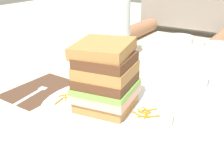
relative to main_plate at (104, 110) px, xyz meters
The scene contains 24 objects.
ground_plane 0.03m from the main_plate, 78.45° to the left, with size 3.00×3.00×0.00m, color beige.
main_plate is the anchor object (origin of this frame).
sandwich 0.08m from the main_plate, 152.45° to the left, with size 0.13×0.13×0.14m.
carrot_shred_0 0.11m from the main_plate, behind, with size 0.00×0.00×0.03m, color orange.
carrot_shred_1 0.07m from the main_plate, 167.30° to the right, with size 0.00×0.00×0.02m, color orange.
carrot_shred_2 0.10m from the main_plate, 158.17° to the right, with size 0.00×0.00×0.03m, color orange.
carrot_shred_3 0.10m from the main_plate, 169.39° to the right, with size 0.00×0.00×0.03m, color orange.
carrot_shred_4 0.09m from the main_plate, behind, with size 0.00×0.00×0.02m, color orange.
carrot_shred_5 0.10m from the main_plate, 21.95° to the left, with size 0.00×0.00×0.03m, color orange.
carrot_shred_6 0.09m from the main_plate, 20.63° to the left, with size 0.00×0.00×0.03m, color orange.
carrot_shred_7 0.08m from the main_plate, ahead, with size 0.00×0.00×0.03m, color orange.
carrot_shred_8 0.11m from the main_plate, ahead, with size 0.00×0.00×0.03m, color orange.
carrot_shred_9 0.08m from the main_plate, 17.98° to the left, with size 0.00×0.00×0.02m, color orange.
carrot_shred_10 0.09m from the main_plate, 11.46° to the left, with size 0.00×0.00×0.02m, color orange.
carrot_shred_11 0.08m from the main_plate, 12.19° to the left, with size 0.00×0.00×0.03m, color orange.
carrot_shred_12 0.09m from the main_plate, ahead, with size 0.00×0.00×0.03m, color orange.
carrot_shred_13 0.09m from the main_plate, ahead, with size 0.00×0.00×0.02m, color orange.
napkin_dark 0.20m from the main_plate, behind, with size 0.12×0.18×0.00m, color #4C3323.
fork 0.20m from the main_plate, behind, with size 0.03×0.17×0.00m.
knife 0.18m from the main_plate, ahead, with size 0.03×0.20×0.00m.
juice_glass 0.26m from the main_plate, 63.58° to the left, with size 0.08×0.08×0.10m.
water_bottle 0.36m from the main_plate, 115.90° to the left, with size 0.07×0.07×0.30m.
empty_tumbler_0 0.37m from the main_plate, 85.48° to the left, with size 0.08×0.08×0.09m, color silver.
empty_tumbler_1 0.41m from the main_plate, 70.35° to the left, with size 0.08×0.08×0.08m, color silver.
Camera 1 is at (0.28, -0.45, 0.30)m, focal length 44.10 mm.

